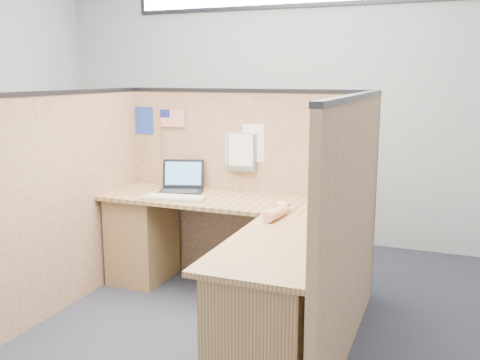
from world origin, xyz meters
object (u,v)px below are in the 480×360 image
at_px(l_desk, 231,262).
at_px(mouse, 283,208).
at_px(keyboard, 174,198).
at_px(laptop, 184,184).

distance_m(l_desk, mouse, 0.50).
relative_size(l_desk, keyboard, 4.09).
bearing_deg(laptop, keyboard, -97.26).
bearing_deg(mouse, keyboard, 178.28).
relative_size(laptop, mouse, 3.88).
bearing_deg(mouse, laptop, 161.21).
height_order(l_desk, keyboard, keyboard).
bearing_deg(laptop, mouse, -37.65).
height_order(l_desk, laptop, laptop).
xyz_separation_m(keyboard, mouse, (0.84, -0.03, 0.01)).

